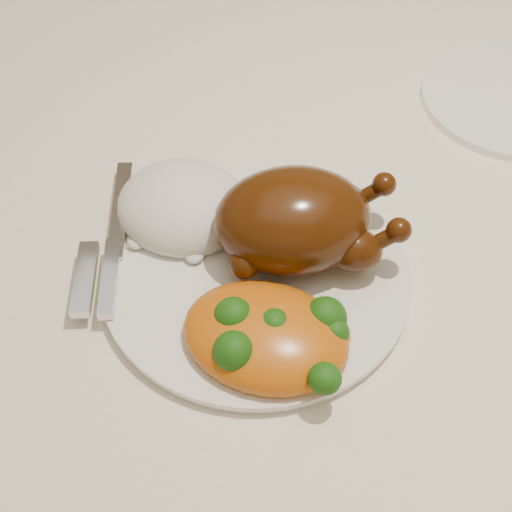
# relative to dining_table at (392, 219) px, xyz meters

# --- Properties ---
(floor) EXTENTS (4.00, 4.00, 0.00)m
(floor) POSITION_rel_dining_table_xyz_m (0.00, 0.00, -0.67)
(floor) COLOR #4F341B
(floor) RESTS_ON ground
(dining_table) EXTENTS (1.60, 0.90, 0.76)m
(dining_table) POSITION_rel_dining_table_xyz_m (0.00, 0.00, 0.00)
(dining_table) COLOR brown
(dining_table) RESTS_ON floor
(tablecloth) EXTENTS (1.73, 1.03, 0.18)m
(tablecloth) POSITION_rel_dining_table_xyz_m (0.00, 0.00, 0.07)
(tablecloth) COLOR white
(tablecloth) RESTS_ON dining_table
(dinner_plate) EXTENTS (0.28, 0.28, 0.01)m
(dinner_plate) POSITION_rel_dining_table_xyz_m (-0.12, -0.20, 0.11)
(dinner_plate) COLOR white
(dinner_plate) RESTS_ON tablecloth
(roast_chicken) EXTENTS (0.18, 0.14, 0.09)m
(roast_chicken) POSITION_rel_dining_table_xyz_m (-0.09, -0.17, 0.16)
(roast_chicken) COLOR #452107
(roast_chicken) RESTS_ON dinner_plate
(rice_mound) EXTENTS (0.14, 0.13, 0.07)m
(rice_mound) POSITION_rel_dining_table_xyz_m (-0.20, -0.15, 0.13)
(rice_mound) COLOR white
(rice_mound) RESTS_ON dinner_plate
(mac_and_cheese) EXTENTS (0.15, 0.12, 0.05)m
(mac_and_cheese) POSITION_rel_dining_table_xyz_m (-0.09, -0.28, 0.13)
(mac_and_cheese) COLOR #DC5C0E
(mac_and_cheese) RESTS_ON dinner_plate
(cutlery) EXTENTS (0.06, 0.20, 0.01)m
(cutlery) POSITION_rel_dining_table_xyz_m (-0.25, -0.22, 0.12)
(cutlery) COLOR silver
(cutlery) RESTS_ON dinner_plate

